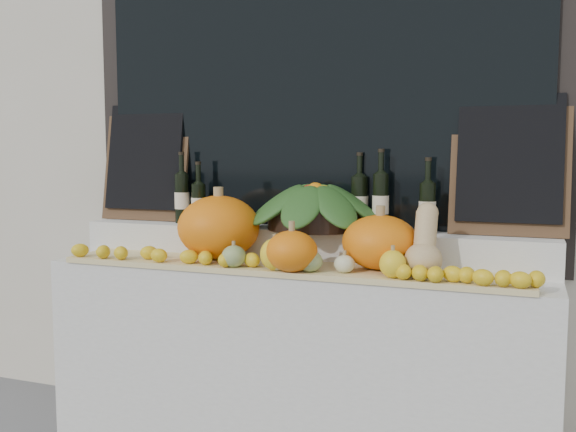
{
  "coord_description": "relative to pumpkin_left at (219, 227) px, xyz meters",
  "views": [
    {
      "loc": [
        0.99,
        -1.21,
        1.41
      ],
      "look_at": [
        0.0,
        1.45,
        1.12
      ],
      "focal_mm": 40.0,
      "sensor_mm": 36.0,
      "label": 1
    }
  ],
  "objects": [
    {
      "name": "butternut_squash",
      "position": [
        0.96,
        -0.07,
        -0.03
      ],
      "size": [
        0.15,
        0.21,
        0.29
      ],
      "color": "tan",
      "rests_on": "straw_bedding"
    },
    {
      "name": "decorative_gourds",
      "position": [
        0.47,
        -0.17,
        -0.09
      ],
      "size": [
        0.8,
        0.15,
        0.16
      ],
      "color": "#35661E",
      "rests_on": "straw_bedding"
    },
    {
      "name": "chalkboard_left",
      "position": [
        -0.57,
        0.28,
        0.31
      ],
      "size": [
        0.5,
        0.13,
        0.61
      ],
      "rotation": [
        -0.17,
        0.0,
        0.0
      ],
      "color": "#4C331E",
      "rests_on": "rear_tier"
    },
    {
      "name": "pumpkin_left",
      "position": [
        0.0,
        0.0,
        0.0
      ],
      "size": [
        0.47,
        0.47,
        0.3
      ],
      "primitive_type": "ellipsoid",
      "rotation": [
        0.0,
        0.0,
        0.25
      ],
      "color": "orange",
      "rests_on": "straw_bedding"
    },
    {
      "name": "wine_bottle_far_left",
      "position": [
        -0.32,
        0.22,
        0.12
      ],
      "size": [
        0.08,
        0.08,
        0.36
      ],
      "color": "black",
      "rests_on": "rear_tier"
    },
    {
      "name": "display_sill",
      "position": [
        0.35,
        0.07,
        -0.61
      ],
      "size": [
        2.3,
        0.55,
        0.88
      ],
      "primitive_type": "cube",
      "color": "silver",
      "rests_on": "ground"
    },
    {
      "name": "wine_bottle_tall",
      "position": [
        0.6,
        0.28,
        0.11
      ],
      "size": [
        0.08,
        0.08,
        0.36
      ],
      "color": "black",
      "rests_on": "rear_tier"
    },
    {
      "name": "wine_bottle_near_right",
      "position": [
        0.71,
        0.23,
        0.12
      ],
      "size": [
        0.08,
        0.08,
        0.38
      ],
      "color": "black",
      "rests_on": "rear_tier"
    },
    {
      "name": "produce_bowl",
      "position": [
        0.41,
        0.2,
        0.09
      ],
      "size": [
        0.69,
        0.69,
        0.23
      ],
      "color": "black",
      "rests_on": "rear_tier"
    },
    {
      "name": "pumpkin_center",
      "position": [
        0.43,
        -0.18,
        -0.06
      ],
      "size": [
        0.23,
        0.23,
        0.17
      ],
      "primitive_type": "ellipsoid",
      "rotation": [
        0.0,
        0.0,
        0.07
      ],
      "color": "orange",
      "rests_on": "straw_bedding"
    },
    {
      "name": "wine_bottle_far_right",
      "position": [
        0.93,
        0.22,
        0.1
      ],
      "size": [
        0.08,
        0.08,
        0.34
      ],
      "color": "black",
      "rests_on": "rear_tier"
    },
    {
      "name": "wine_bottle_near_left",
      "position": [
        -0.22,
        0.21,
        0.09
      ],
      "size": [
        0.08,
        0.08,
        0.32
      ],
      "color": "black",
      "rests_on": "rear_tier"
    },
    {
      "name": "chalkboard_right",
      "position": [
        1.27,
        0.28,
        0.31
      ],
      "size": [
        0.5,
        0.13,
        0.61
      ],
      "rotation": [
        -0.17,
        0.0,
        0.0
      ],
      "color": "#4C331E",
      "rests_on": "rear_tier"
    },
    {
      "name": "lemon_heap",
      "position": [
        0.35,
        -0.17,
        -0.12
      ],
      "size": [
        2.2,
        0.16,
        0.06
      ],
      "primitive_type": null,
      "color": "yellow",
      "rests_on": "straw_bedding"
    },
    {
      "name": "pumpkin_right",
      "position": [
        0.76,
        0.0,
        -0.03
      ],
      "size": [
        0.38,
        0.38,
        0.23
      ],
      "primitive_type": "ellipsoid",
      "rotation": [
        0.0,
        0.0,
        -0.17
      ],
      "color": "orange",
      "rests_on": "straw_bedding"
    },
    {
      "name": "rear_tier",
      "position": [
        0.35,
        0.22,
        -0.09
      ],
      "size": [
        2.3,
        0.25,
        0.16
      ],
      "primitive_type": "cube",
      "color": "silver",
      "rests_on": "display_sill"
    },
    {
      "name": "straw_bedding",
      "position": [
        0.35,
        -0.06,
        -0.16
      ],
      "size": [
        2.1,
        0.32,
        0.02
      ],
      "primitive_type": "cube",
      "color": "tan",
      "rests_on": "display_sill"
    }
  ]
}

